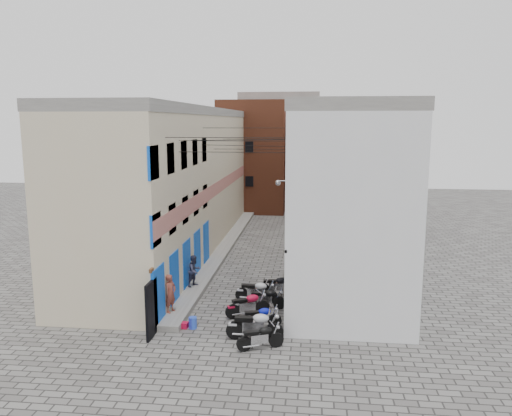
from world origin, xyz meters
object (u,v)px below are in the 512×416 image
at_px(motorcycle_d, 248,304).
at_px(person_a, 171,293).
at_px(person_b, 194,271).
at_px(water_jug_far, 192,323).
at_px(red_crate, 183,325).
at_px(water_jug_near, 193,323).
at_px(motorcycle_e, 266,297).
at_px(motorcycle_b, 255,324).
at_px(motorcycle_a, 260,336).
at_px(motorcycle_c, 260,316).
at_px(motorcycle_f, 256,290).
at_px(motorcycle_g, 277,284).

height_order(motorcycle_d, person_a, person_a).
xyz_separation_m(person_b, water_jug_far, (0.95, -4.40, -0.78)).
bearing_deg(person_a, person_b, 15.88).
height_order(motorcycle_d, person_b, person_b).
bearing_deg(red_crate, person_a, 127.74).
distance_m(water_jug_near, red_crate, 0.42).
bearing_deg(motorcycle_e, water_jug_near, -47.37).
relative_size(person_a, person_b, 1.06).
height_order(motorcycle_b, water_jug_near, motorcycle_b).
xyz_separation_m(motorcycle_a, motorcycle_b, (-0.29, 0.77, 0.12)).
xyz_separation_m(motorcycle_a, water_jug_near, (-2.85, 1.53, -0.28)).
height_order(water_jug_far, red_crate, water_jug_far).
bearing_deg(water_jug_near, water_jug_far, 180.00).
xyz_separation_m(motorcycle_c, water_jug_far, (-2.67, -0.32, -0.28)).
bearing_deg(water_jug_far, water_jug_near, 0.00).
bearing_deg(motorcycle_d, motorcycle_e, 117.43).
distance_m(motorcycle_c, motorcycle_f, 2.95).
bearing_deg(motorcycle_g, water_jug_near, -44.02).
bearing_deg(water_jug_near, motorcycle_d, 36.27).
bearing_deg(motorcycle_c, water_jug_near, -99.02).
bearing_deg(motorcycle_d, motorcycle_a, -13.37).
xyz_separation_m(motorcycle_a, water_jug_far, (-2.88, 1.53, -0.28)).
distance_m(motorcycle_a, red_crate, 3.62).
xyz_separation_m(water_jug_near, water_jug_far, (-0.03, 0.00, -0.00)).
relative_size(motorcycle_d, motorcycle_g, 1.06).
bearing_deg(person_b, motorcycle_b, -115.56).
bearing_deg(water_jug_near, motorcycle_f, 56.11).
xyz_separation_m(water_jug_near, red_crate, (-0.41, 0.00, -0.12)).
height_order(motorcycle_g, water_jug_far, motorcycle_g).
bearing_deg(motorcycle_c, motorcycle_e, 163.60).
relative_size(motorcycle_d, person_b, 1.29).
height_order(motorcycle_f, water_jug_near, motorcycle_f).
xyz_separation_m(motorcycle_a, red_crate, (-3.26, 1.53, -0.40)).
height_order(motorcycle_a, motorcycle_d, motorcycle_d).
xyz_separation_m(motorcycle_e, motorcycle_f, (-0.50, 0.76, 0.04)).
distance_m(person_a, person_b, 3.40).
xyz_separation_m(motorcycle_d, water_jug_near, (-2.00, -1.47, -0.34)).
height_order(motorcycle_a, motorcycle_b, motorcycle_b).
bearing_deg(motorcycle_c, red_crate, -99.93).
xyz_separation_m(motorcycle_c, motorcycle_d, (-0.64, 1.15, 0.06)).
bearing_deg(water_jug_near, motorcycle_e, 42.81).
distance_m(motorcycle_d, water_jug_far, 2.53).
bearing_deg(person_a, motorcycle_e, -49.84).
bearing_deg(motorcycle_e, person_a, -69.40).
height_order(motorcycle_e, person_a, person_a).
height_order(motorcycle_g, person_a, person_a).
bearing_deg(motorcycle_e, motorcycle_b, -2.03).
relative_size(motorcycle_b, motorcycle_e, 1.22).
bearing_deg(red_crate, motorcycle_b, -14.37).
height_order(motorcycle_b, person_b, person_b).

